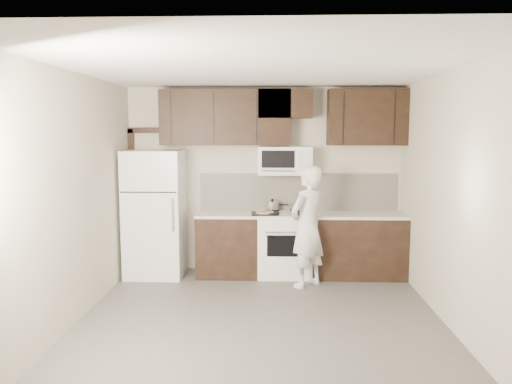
# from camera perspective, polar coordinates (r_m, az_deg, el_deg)

# --- Properties ---
(floor) EXTENTS (4.50, 4.50, 0.00)m
(floor) POSITION_cam_1_polar(r_m,az_deg,el_deg) (5.49, 0.45, -15.17)
(floor) COLOR #53504D
(floor) RESTS_ON ground
(back_wall) EXTENTS (4.00, 0.00, 4.00)m
(back_wall) POSITION_cam_1_polar(r_m,az_deg,el_deg) (7.37, 0.95, 1.38)
(back_wall) COLOR #B8AE9C
(back_wall) RESTS_ON ground
(ceiling) EXTENTS (4.50, 4.50, 0.00)m
(ceiling) POSITION_cam_1_polar(r_m,az_deg,el_deg) (5.12, 0.48, 14.04)
(ceiling) COLOR white
(ceiling) RESTS_ON back_wall
(counter_run) EXTENTS (2.95, 0.64, 0.91)m
(counter_run) POSITION_cam_1_polar(r_m,az_deg,el_deg) (7.22, 5.71, -5.97)
(counter_run) COLOR black
(counter_run) RESTS_ON floor
(stove) EXTENTS (0.76, 0.66, 0.94)m
(stove) POSITION_cam_1_polar(r_m,az_deg,el_deg) (7.21, 3.29, -5.93)
(stove) COLOR white
(stove) RESTS_ON floor
(backsplash) EXTENTS (2.90, 0.02, 0.54)m
(backsplash) POSITION_cam_1_polar(r_m,az_deg,el_deg) (7.38, 4.83, 0.04)
(backsplash) COLOR beige
(backsplash) RESTS_ON counter_run
(upper_cabinets) EXTENTS (3.48, 0.35, 0.78)m
(upper_cabinets) POSITION_cam_1_polar(r_m,az_deg,el_deg) (7.16, 2.62, 8.67)
(upper_cabinets) COLOR black
(upper_cabinets) RESTS_ON back_wall
(microwave) EXTENTS (0.76, 0.42, 0.40)m
(microwave) POSITION_cam_1_polar(r_m,az_deg,el_deg) (7.15, 3.33, 3.61)
(microwave) COLOR white
(microwave) RESTS_ON upper_cabinets
(refrigerator) EXTENTS (0.80, 0.76, 1.80)m
(refrigerator) POSITION_cam_1_polar(r_m,az_deg,el_deg) (7.27, -11.43, -2.42)
(refrigerator) COLOR white
(refrigerator) RESTS_ON floor
(door_trim) EXTENTS (0.50, 0.08, 2.12)m
(door_trim) POSITION_cam_1_polar(r_m,az_deg,el_deg) (7.62, -13.64, 0.60)
(door_trim) COLOR black
(door_trim) RESTS_ON floor
(saucepan) EXTENTS (0.33, 0.19, 0.18)m
(saucepan) POSITION_cam_1_polar(r_m,az_deg,el_deg) (7.26, 1.88, -1.62)
(saucepan) COLOR silver
(saucepan) RESTS_ON stove
(baking_tray) EXTENTS (0.38, 0.29, 0.02)m
(baking_tray) POSITION_cam_1_polar(r_m,az_deg,el_deg) (6.99, 1.00, -2.48)
(baking_tray) COLOR black
(baking_tray) RESTS_ON counter_run
(pizza) EXTENTS (0.26, 0.26, 0.02)m
(pizza) POSITION_cam_1_polar(r_m,az_deg,el_deg) (6.99, 1.00, -2.33)
(pizza) COLOR #C9AE87
(pizza) RESTS_ON baking_tray
(person) EXTENTS (0.69, 0.70, 1.62)m
(person) POSITION_cam_1_polar(r_m,az_deg,el_deg) (6.65, 5.88, -3.95)
(person) COLOR white
(person) RESTS_ON floor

